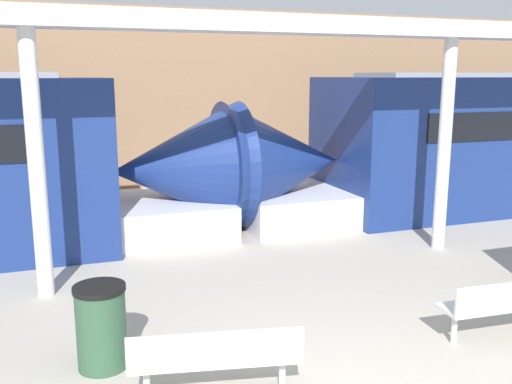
# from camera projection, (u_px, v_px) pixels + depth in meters

# --- Properties ---
(station_wall) EXTENTS (56.00, 0.20, 5.00)m
(station_wall) POSITION_uv_depth(u_px,v_px,m) (143.00, 99.00, 15.88)
(station_wall) COLOR #937051
(station_wall) RESTS_ON ground_plane
(bench_near) EXTENTS (1.74, 0.77, 0.78)m
(bench_near) POSITION_uv_depth(u_px,v_px,m) (216.00, 356.00, 5.53)
(bench_near) COLOR silver
(bench_near) RESTS_ON ground_plane
(bench_far) EXTENTS (1.57, 0.54, 0.78)m
(bench_far) POSITION_uv_depth(u_px,v_px,m) (504.00, 303.00, 6.83)
(bench_far) COLOR silver
(bench_far) RESTS_ON ground_plane
(trash_bin) EXTENTS (0.56, 0.56, 0.94)m
(trash_bin) POSITION_uv_depth(u_px,v_px,m) (101.00, 326.00, 6.18)
(trash_bin) COLOR #2D5138
(trash_bin) RESTS_ON ground_plane
(support_column_near) EXTENTS (0.23, 0.23, 3.77)m
(support_column_near) POSITION_uv_depth(u_px,v_px,m) (37.00, 167.00, 7.93)
(support_column_near) COLOR silver
(support_column_near) RESTS_ON ground_plane
(support_column_far) EXTENTS (0.23, 0.23, 3.77)m
(support_column_far) POSITION_uv_depth(u_px,v_px,m) (444.00, 147.00, 10.21)
(support_column_far) COLOR silver
(support_column_far) RESTS_ON ground_plane
(canopy_beam) EXTENTS (28.00, 0.60, 0.28)m
(canopy_beam) POSITION_uv_depth(u_px,v_px,m) (25.00, 16.00, 7.52)
(canopy_beam) COLOR #B7B7BC
(canopy_beam) RESTS_ON support_column_near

